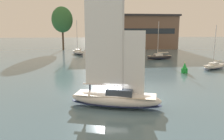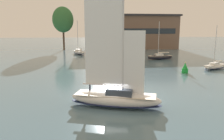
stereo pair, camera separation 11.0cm
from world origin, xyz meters
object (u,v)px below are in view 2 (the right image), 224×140
at_px(tree_shore_left, 63,20).
at_px(sailboat_moored_mid_channel, 79,52).
at_px(sailboat_main, 115,97).
at_px(sailboat_moored_far_slip, 215,66).
at_px(channel_buoy, 185,69).
at_px(sailboat_moored_near_marina, 160,57).

bearing_deg(tree_shore_left, sailboat_moored_mid_channel, -69.12).
height_order(tree_shore_left, sailboat_main, tree_shore_left).
distance_m(sailboat_moored_far_slip, channel_buoy, 8.69).
bearing_deg(sailboat_main, tree_shore_left, 100.01).
bearing_deg(tree_shore_left, sailboat_moored_far_slip, -53.35).
distance_m(tree_shore_left, sailboat_moored_mid_channel, 21.01).
xyz_separation_m(sailboat_moored_mid_channel, sailboat_moored_far_slip, (29.03, -30.89, -0.13)).
relative_size(tree_shore_left, channel_buoy, 7.93).
bearing_deg(sailboat_moored_far_slip, sailboat_moored_mid_channel, 133.22).
height_order(sailboat_main, sailboat_moored_mid_channel, sailboat_main).
distance_m(sailboat_moored_near_marina, channel_buoy, 19.10).
xyz_separation_m(tree_shore_left, sailboat_moored_near_marina, (28.97, -31.78, -11.12)).
distance_m(sailboat_main, sailboat_moored_far_slip, 30.66).
bearing_deg(channel_buoy, sailboat_moored_far_slip, 21.82).
bearing_deg(sailboat_main, sailboat_moored_far_slip, 39.89).
bearing_deg(sailboat_moored_near_marina, sailboat_main, -115.74).
height_order(sailboat_moored_near_marina, sailboat_moored_mid_channel, sailboat_moored_mid_channel).
xyz_separation_m(sailboat_main, sailboat_moored_far_slip, (23.52, 19.66, -0.46)).
xyz_separation_m(sailboat_main, sailboat_moored_mid_channel, (-5.51, 50.55, -0.33)).
relative_size(tree_shore_left, sailboat_main, 1.25).
bearing_deg(channel_buoy, sailboat_main, -133.25).
bearing_deg(sailboat_moored_mid_channel, sailboat_main, -83.78).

